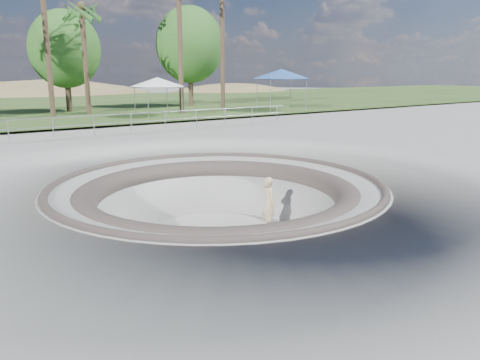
% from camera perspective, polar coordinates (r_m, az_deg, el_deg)
% --- Properties ---
extents(ground, '(180.00, 180.00, 0.00)m').
position_cam_1_polar(ground, '(14.46, -2.77, -0.44)').
color(ground, '#A8A9A3').
rests_on(ground, ground).
extents(skate_bowl, '(14.00, 14.00, 4.10)m').
position_cam_1_polar(skate_bowl, '(14.99, -2.69, -7.25)').
color(skate_bowl, '#A8A9A3').
rests_on(skate_bowl, ground).
extents(grass_strip, '(180.00, 36.00, 0.12)m').
position_cam_1_polar(grass_strip, '(46.66, -25.55, 7.99)').
color(grass_strip, '#2F4F1F').
rests_on(grass_strip, ground).
extents(distant_hills, '(103.20, 45.00, 28.60)m').
position_cam_1_polar(distant_hills, '(70.80, -25.05, 3.46)').
color(distant_hills, brown).
rests_on(distant_hills, ground).
extents(safety_railing, '(25.00, 0.06, 1.03)m').
position_cam_1_polar(safety_railing, '(25.22, -17.38, 6.41)').
color(safety_railing, gray).
rests_on(safety_railing, ground).
extents(skateboard, '(0.90, 0.56, 0.09)m').
position_cam_1_polar(skateboard, '(15.93, 3.50, -6.01)').
color(skateboard, '#9B5C3E').
rests_on(skateboard, ground).
extents(skater, '(0.55, 0.72, 1.80)m').
position_cam_1_polar(skater, '(15.65, 3.54, -2.83)').
color(skater, '#D5B68A').
rests_on(skater, skateboard).
extents(canopy_white, '(5.31, 5.31, 2.68)m').
position_cam_1_polar(canopy_white, '(33.87, -10.04, 11.66)').
color(canopy_white, gray).
rests_on(canopy_white, ground).
extents(canopy_blue, '(6.22, 6.22, 3.28)m').
position_cam_1_polar(canopy_blue, '(38.78, 5.07, 12.76)').
color(canopy_blue, gray).
rests_on(canopy_blue, ground).
extents(palm_d, '(2.60, 2.60, 8.44)m').
position_cam_1_polar(palm_d, '(36.70, -18.71, 18.71)').
color(palm_d, '#4E402D').
rests_on(palm_d, ground).
extents(bushy_tree_mid, '(5.42, 4.92, 7.81)m').
position_cam_1_polar(bushy_tree_mid, '(39.57, -20.58, 14.70)').
color(bushy_tree_mid, '#4E402D').
rests_on(bushy_tree_mid, ground).
extents(bushy_tree_right, '(6.12, 5.56, 8.83)m').
position_cam_1_polar(bushy_tree_right, '(43.37, -6.13, 16.07)').
color(bushy_tree_right, '#4E402D').
rests_on(bushy_tree_right, ground).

